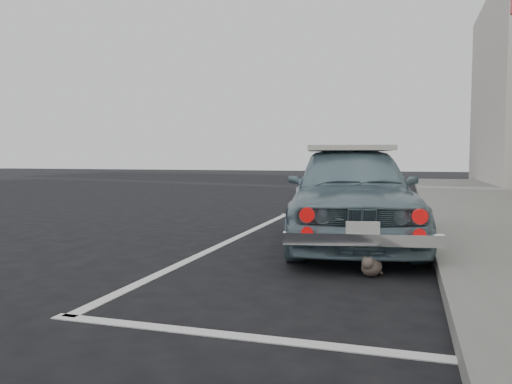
{
  "coord_description": "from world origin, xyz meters",
  "views": [
    {
      "loc": [
        1.5,
        -3.56,
        1.19
      ],
      "look_at": [
        -0.34,
        2.49,
        0.75
      ],
      "focal_mm": 35.0,
      "sensor_mm": 36.0,
      "label": 1
    }
  ],
  "objects": [
    {
      "name": "pline_front",
      "position": [
        0.5,
        6.5,
        0.0
      ],
      "size": [
        3.0,
        0.12,
        0.01
      ],
      "primitive_type": "cube",
      "color": "silver",
      "rests_on": "ground"
    },
    {
      "name": "pline_side",
      "position": [
        -0.9,
        3.0,
        0.0
      ],
      "size": [
        0.12,
        7.0,
        0.01
      ],
      "primitive_type": "cube",
      "color": "silver",
      "rests_on": "ground"
    },
    {
      "name": "ground",
      "position": [
        0.0,
        0.0,
        0.0
      ],
      "size": [
        80.0,
        80.0,
        0.0
      ],
      "primitive_type": "plane",
      "color": "black",
      "rests_on": "ground"
    },
    {
      "name": "cat",
      "position": [
        1.17,
        1.48,
        0.11
      ],
      "size": [
        0.26,
        0.43,
        0.23
      ],
      "rotation": [
        0.0,
        0.0,
        -0.24
      ],
      "color": "brown",
      "rests_on": "ground"
    },
    {
      "name": "pline_rear",
      "position": [
        0.5,
        -0.5,
        0.0
      ],
      "size": [
        3.0,
        0.12,
        0.01
      ],
      "primitive_type": "cube",
      "color": "silver",
      "rests_on": "ground"
    },
    {
      "name": "retro_coupe",
      "position": [
        0.74,
        3.39,
        0.71
      ],
      "size": [
        2.33,
        4.32,
        1.4
      ],
      "rotation": [
        0.0,
        0.0,
        0.17
      ],
      "color": "gray",
      "rests_on": "ground"
    }
  ]
}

